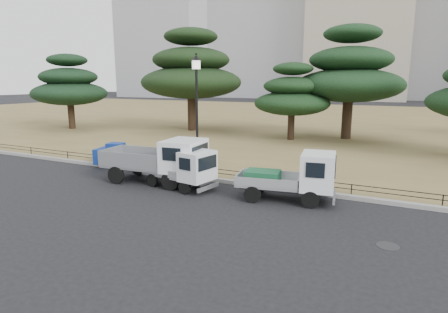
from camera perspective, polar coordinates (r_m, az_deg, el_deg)
The scene contains 14 objects.
ground at distance 14.05m, azimuth -3.64°, elevation -6.66°, with size 220.00×220.00×0.00m, color black.
lawn at distance 42.90m, azimuth 17.23°, elevation 5.19°, with size 120.00×56.00×0.15m, color olive.
curb at distance 16.23m, azimuth 0.94°, elevation -3.85°, with size 120.00×0.25×0.16m, color gray.
truck_large at distance 16.32m, azimuth -9.85°, elevation -0.29°, with size 4.63×2.14×1.96m.
truck_kei_front at distance 15.43m, azimuth -6.23°, elevation -1.91°, with size 3.27×1.81×1.64m.
truck_kei_rear at distance 13.96m, azimuth 10.52°, elevation -3.03°, with size 3.69×2.01×1.83m.
street_lamp at distance 16.78m, azimuth -4.19°, elevation 9.30°, with size 0.48×0.48×5.31m.
pipe_fence at distance 16.28m, azimuth 1.17°, elevation -2.50°, with size 38.00×0.04×0.40m.
tarp_pile at distance 20.21m, azimuth -16.45°, elevation 0.23°, with size 1.90×1.56×1.11m.
manhole at distance 11.24m, azimuth 23.70°, elevation -12.37°, with size 0.60×0.60×0.01m, color #2D2D30.
pine_west_far at distance 36.24m, azimuth -22.53°, elevation 9.89°, with size 6.47×6.47×6.54m.
pine_west_near at distance 32.61m, azimuth -5.00°, elevation 12.66°, with size 8.55×8.55×8.55m.
pine_center_left at distance 27.54m, azimuth 10.34°, elevation 9.12°, with size 5.42×5.42×5.51m.
pine_center_right at distance 29.07m, azimuth 18.61°, elevation 11.85°, with size 7.67×7.67×8.14m.
Camera 1 is at (6.69, -11.56, 4.36)m, focal length 30.00 mm.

